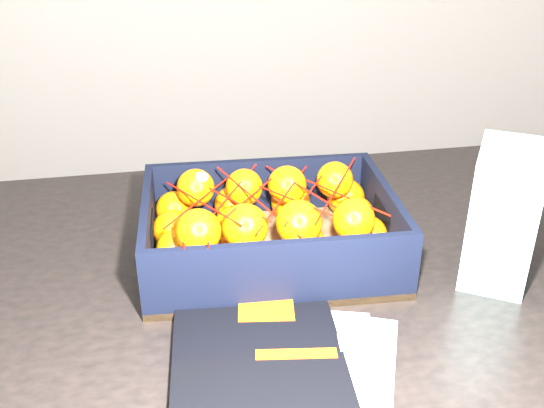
{
  "coord_description": "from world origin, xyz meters",
  "views": [
    {
      "loc": [
        -0.02,
        -0.72,
        1.28
      ],
      "look_at": [
        0.09,
        0.09,
        0.86
      ],
      "focal_mm": 41.26,
      "sensor_mm": 36.0,
      "label": 1
    }
  ],
  "objects": [
    {
      "name": "clementine_heap",
      "position": [
        0.09,
        0.12,
        0.81
      ],
      "size": [
        0.36,
        0.27,
        0.12
      ],
      "color": "orange",
      "rests_on": "produce_crate"
    },
    {
      "name": "produce_crate",
      "position": [
        0.09,
        0.12,
        0.78
      ],
      "size": [
        0.38,
        0.29,
        0.11
      ],
      "color": "olive",
      "rests_on": "table"
    },
    {
      "name": "mesh_net",
      "position": [
        0.08,
        0.11,
        0.86
      ],
      "size": [
        0.31,
        0.25,
        0.09
      ],
      "color": "#BA0F07",
      "rests_on": "clementine_heap"
    },
    {
      "name": "magazine_stack",
      "position": [
        0.07,
        -0.17,
        0.76
      ],
      "size": [
        0.31,
        0.33,
        0.02
      ],
      "color": "silver",
      "rests_on": "table"
    },
    {
      "name": "table",
      "position": [
        0.06,
        0.09,
        0.65
      ],
      "size": [
        1.24,
        0.86,
        0.75
      ],
      "color": "black",
      "rests_on": "ground"
    },
    {
      "name": "retail_carton",
      "position": [
        0.42,
        0.03,
        0.85
      ],
      "size": [
        0.15,
        0.16,
        0.2
      ],
      "primitive_type": "cube",
      "rotation": [
        0.0,
        0.0,
        -0.51
      ],
      "color": "white",
      "rests_on": "table"
    }
  ]
}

